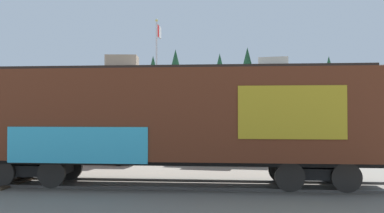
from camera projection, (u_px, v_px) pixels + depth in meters
The scene contains 7 objects.
ground_plane at pixel (168, 185), 12.12m from camera, with size 260.00×260.00×0.00m, color slate.
track at pixel (110, 183), 12.27m from camera, with size 60.00×2.51×0.08m.
freight_car at pixel (171, 117), 12.15m from camera, with size 14.13×2.88×4.03m.
flagpole at pixel (157, 69), 23.36m from camera, with size 0.19×1.37×8.47m.
hillside at pixel (211, 99), 80.26m from camera, with size 138.77×31.32×15.40m.
parked_car_white at pixel (94, 146), 17.60m from camera, with size 4.43×2.04×1.62m.
parked_car_green at pixel (219, 146), 17.57m from camera, with size 4.78×2.32×1.59m.
Camera 1 is at (1.72, -12.07, 2.43)m, focal length 33.81 mm.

